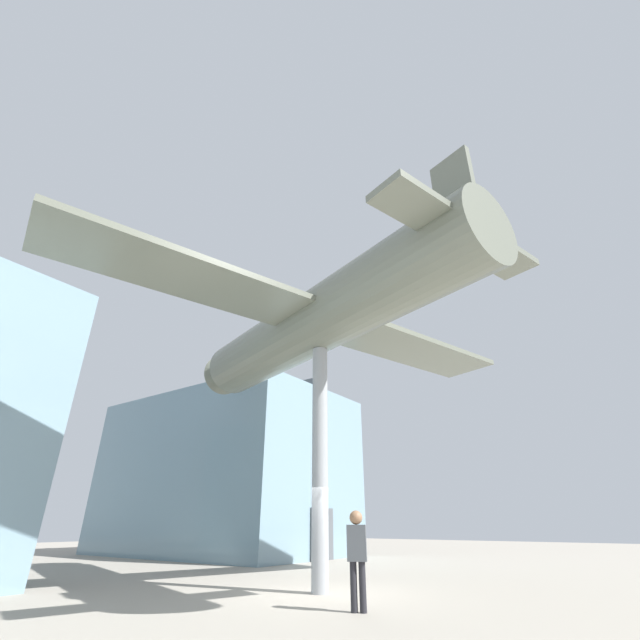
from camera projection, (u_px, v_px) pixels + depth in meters
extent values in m
plane|color=gray|center=(320.00, 594.00, 10.76)|extent=(80.00, 80.00, 0.00)
cube|color=#7593A3|center=(226.00, 475.00, 25.86)|extent=(8.85, 14.04, 8.51)
cube|color=#51565B|center=(233.00, 401.00, 27.82)|extent=(0.36, 13.34, 0.60)
cube|color=#51565B|center=(322.00, 534.00, 20.83)|extent=(1.80, 0.12, 2.30)
cylinder|color=#999EA3|center=(320.00, 457.00, 12.18)|extent=(0.46, 0.46, 6.61)
cylinder|color=slate|center=(320.00, 320.00, 14.05)|extent=(5.77, 12.65, 2.09)
cube|color=slate|center=(320.00, 320.00, 14.05)|extent=(16.36, 7.09, 0.18)
cube|color=slate|center=(462.00, 234.00, 10.14)|extent=(5.32, 2.53, 0.18)
cube|color=slate|center=(455.00, 194.00, 10.66)|extent=(0.50, 1.10, 2.34)
cone|color=slate|center=(227.00, 372.00, 18.91)|extent=(1.97, 1.42, 1.77)
sphere|color=black|center=(221.00, 376.00, 19.38)|extent=(0.44, 0.44, 0.44)
cylinder|color=#232328|center=(363.00, 587.00, 8.63)|extent=(0.14, 0.14, 0.89)
cylinder|color=#232328|center=(354.00, 587.00, 8.66)|extent=(0.14, 0.14, 0.89)
cube|color=#4C5156|center=(357.00, 543.00, 8.98)|extent=(0.37, 0.46, 0.69)
sphere|color=#936B4C|center=(356.00, 518.00, 9.19)|extent=(0.28, 0.28, 0.28)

